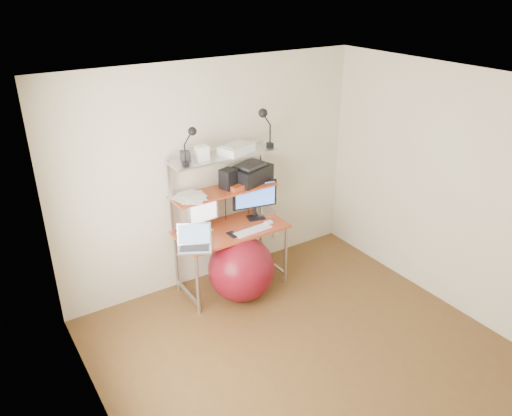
% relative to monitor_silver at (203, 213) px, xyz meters
% --- Properties ---
extents(room, '(3.60, 3.60, 3.60)m').
position_rel_monitor_silver_xyz_m(room, '(0.27, -1.55, 0.30)').
color(room, brown).
rests_on(room, ground).
extents(computer_desk, '(1.20, 0.60, 1.57)m').
position_rel_monitor_silver_xyz_m(computer_desk, '(0.27, -0.05, 0.01)').
color(computer_desk, '#B14822').
rests_on(computer_desk, ground).
extents(desktop, '(1.20, 0.60, 0.00)m').
position_rel_monitor_silver_xyz_m(desktop, '(0.27, -0.11, -0.21)').
color(desktop, '#B14822').
rests_on(desktop, computer_desk).
extents(mid_shelf, '(1.18, 0.34, 0.00)m').
position_rel_monitor_silver_xyz_m(mid_shelf, '(0.27, 0.02, 0.20)').
color(mid_shelf, '#B14822').
rests_on(mid_shelf, computer_desk).
extents(top_shelf, '(1.18, 0.34, 0.00)m').
position_rel_monitor_silver_xyz_m(top_shelf, '(0.27, 0.02, 0.60)').
color(top_shelf, '#BBBBC0').
rests_on(top_shelf, computer_desk).
extents(floor, '(3.60, 3.60, 0.00)m').
position_rel_monitor_silver_xyz_m(floor, '(0.27, -1.55, -0.95)').
color(floor, brown).
rests_on(floor, ground).
extents(wall_outlet, '(0.08, 0.01, 0.12)m').
position_rel_monitor_silver_xyz_m(wall_outlet, '(1.12, 0.23, -0.65)').
color(wall_outlet, white).
rests_on(wall_outlet, room).
extents(monitor_silver, '(0.35, 0.14, 0.39)m').
position_rel_monitor_silver_xyz_m(monitor_silver, '(0.00, 0.00, 0.00)').
color(monitor_silver, silver).
rests_on(monitor_silver, desktop).
extents(monitor_black, '(0.51, 0.18, 0.51)m').
position_rel_monitor_silver_xyz_m(monitor_black, '(0.63, -0.03, 0.05)').
color(monitor_black, black).
rests_on(monitor_black, desktop).
extents(laptop, '(0.43, 0.40, 0.30)m').
position_rel_monitor_silver_xyz_m(laptop, '(-0.25, -0.27, -0.16)').
color(laptop, '#BCBCC1').
rests_on(laptop, desktop).
extents(keyboard, '(0.44, 0.15, 0.01)m').
position_rel_monitor_silver_xyz_m(keyboard, '(0.44, -0.29, -0.20)').
color(keyboard, white).
rests_on(keyboard, desktop).
extents(mouse, '(0.09, 0.06, 0.03)m').
position_rel_monitor_silver_xyz_m(mouse, '(0.68, -0.24, -0.20)').
color(mouse, white).
rests_on(mouse, desktop).
extents(mac_mini, '(0.27, 0.27, 0.04)m').
position_rel_monitor_silver_xyz_m(mac_mini, '(0.79, 0.02, -0.19)').
color(mac_mini, '#BCBCC1').
rests_on(mac_mini, desktop).
extents(phone, '(0.08, 0.15, 0.01)m').
position_rel_monitor_silver_xyz_m(phone, '(0.20, -0.26, -0.20)').
color(phone, black).
rests_on(phone, desktop).
extents(printer, '(0.52, 0.43, 0.21)m').
position_rel_monitor_silver_xyz_m(printer, '(0.63, 0.06, 0.30)').
color(printer, black).
rests_on(printer, mid_shelf).
extents(nas_cube, '(0.18, 0.18, 0.22)m').
position_rel_monitor_silver_xyz_m(nas_cube, '(0.33, 0.03, 0.31)').
color(nas_cube, black).
rests_on(nas_cube, mid_shelf).
extents(red_box, '(0.21, 0.15, 0.05)m').
position_rel_monitor_silver_xyz_m(red_box, '(0.40, -0.06, 0.23)').
color(red_box, '#AE411B').
rests_on(red_box, mid_shelf).
extents(scanner, '(0.42, 0.34, 0.10)m').
position_rel_monitor_silver_xyz_m(scanner, '(0.42, -0.01, 0.65)').
color(scanner, white).
rests_on(scanner, top_shelf).
extents(box_white, '(0.13, 0.11, 0.15)m').
position_rel_monitor_silver_xyz_m(box_white, '(0.01, -0.01, 0.68)').
color(box_white, white).
rests_on(box_white, top_shelf).
extents(box_grey, '(0.12, 0.12, 0.10)m').
position_rel_monitor_silver_xyz_m(box_grey, '(-0.14, 0.06, 0.65)').
color(box_grey, '#303032').
rests_on(box_grey, top_shelf).
extents(clip_lamp_left, '(0.15, 0.09, 0.38)m').
position_rel_monitor_silver_xyz_m(clip_lamp_left, '(-0.14, -0.10, 0.88)').
color(clip_lamp_left, black).
rests_on(clip_lamp_left, top_shelf).
extents(clip_lamp_right, '(0.18, 0.10, 0.44)m').
position_rel_monitor_silver_xyz_m(clip_lamp_right, '(0.73, -0.07, 0.93)').
color(clip_lamp_right, black).
rests_on(clip_lamp_right, top_shelf).
extents(exercise_ball, '(0.72, 0.72, 0.72)m').
position_rel_monitor_silver_xyz_m(exercise_ball, '(0.24, -0.36, -0.59)').
color(exercise_ball, maroon).
rests_on(exercise_ball, floor).
extents(paper_stack, '(0.38, 0.42, 0.02)m').
position_rel_monitor_silver_xyz_m(paper_stack, '(-0.13, 0.01, 0.21)').
color(paper_stack, white).
rests_on(paper_stack, mid_shelf).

